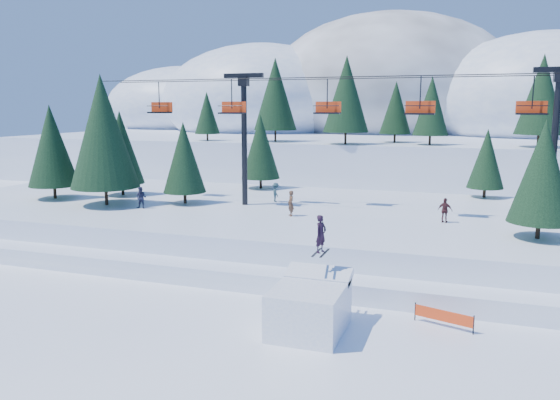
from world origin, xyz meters
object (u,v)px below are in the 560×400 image
(jump_kicker, at_px, (310,306))
(chairlift, at_px, (381,120))
(banner_far, at_px, (498,304))
(banner_near, at_px, (444,316))

(jump_kicker, distance_m, chairlift, 18.63)
(banner_far, bearing_deg, chairlift, 123.45)
(chairlift, xyz_separation_m, banner_near, (5.32, -14.40, -8.78))
(chairlift, height_order, banner_far, chairlift)
(jump_kicker, height_order, banner_far, jump_kicker)
(jump_kicker, height_order, banner_near, jump_kicker)
(banner_far, bearing_deg, banner_near, -134.37)
(banner_near, bearing_deg, jump_kicker, -157.97)
(chairlift, bearing_deg, jump_kicker, -91.80)
(jump_kicker, xyz_separation_m, banner_far, (8.35, 4.92, -0.66))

